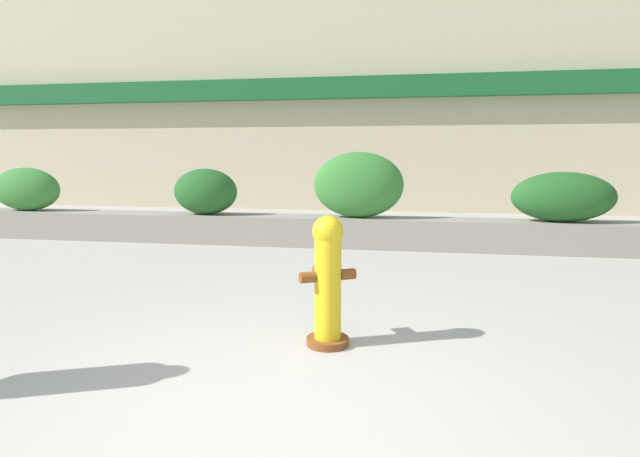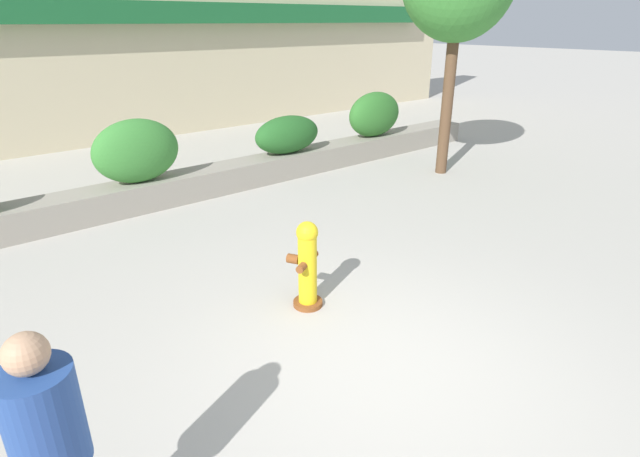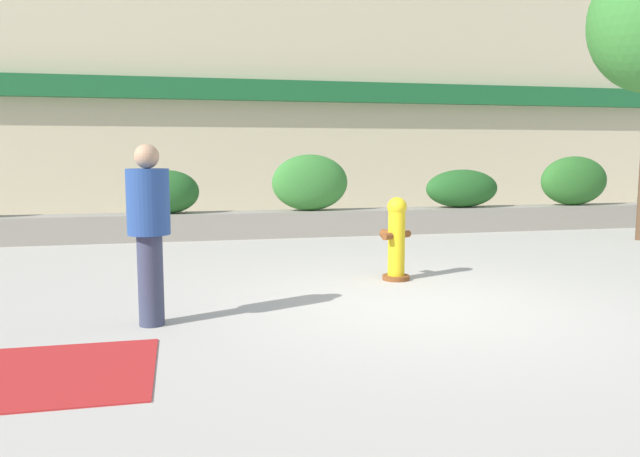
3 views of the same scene
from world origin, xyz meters
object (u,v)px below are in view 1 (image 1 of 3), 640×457
object	(u,v)px
fire_hydrant	(328,280)
hedge_bush_1	(205,192)
hedge_bush_0	(26,189)
hedge_bush_3	(563,197)
hedge_bush_2	(358,185)

from	to	relation	value
fire_hydrant	hedge_bush_1	bearing A→B (deg)	122.89
hedge_bush_0	hedge_bush_3	distance (m)	9.66
hedge_bush_2	fire_hydrant	size ratio (longest dim) A/B	1.41
hedge_bush_1	hedge_bush_2	bearing A→B (deg)	0.00
hedge_bush_1	hedge_bush_3	size ratio (longest dim) A/B	0.73
hedge_bush_2	hedge_bush_3	distance (m)	3.27
hedge_bush_3	fire_hydrant	world-z (taller)	hedge_bush_3
hedge_bush_0	fire_hydrant	distance (m)	8.01
fire_hydrant	hedge_bush_3	bearing A→B (deg)	55.91
fire_hydrant	hedge_bush_0	bearing A→B (deg)	145.34
hedge_bush_0	fire_hydrant	world-z (taller)	hedge_bush_0
hedge_bush_2	hedge_bush_3	bearing A→B (deg)	0.00
fire_hydrant	hedge_bush_2	bearing A→B (deg)	92.39
hedge_bush_2	hedge_bush_3	world-z (taller)	hedge_bush_2
hedge_bush_3	fire_hydrant	distance (m)	5.50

